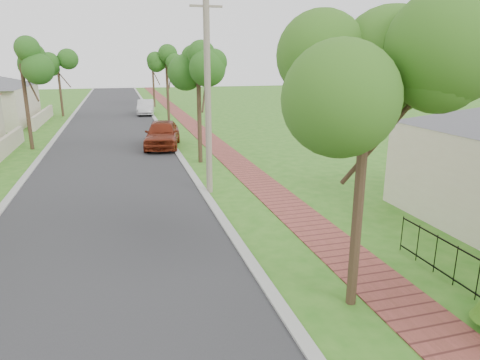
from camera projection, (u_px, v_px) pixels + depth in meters
name	position (u px, v px, depth m)	size (l,w,h in m)	color
road	(111.00, 152.00, 24.68)	(7.00, 120.00, 0.02)	#28282B
kerb_right	(174.00, 148.00, 25.63)	(0.30, 120.00, 0.10)	#9E9E99
kerb_left	(43.00, 155.00, 23.73)	(0.30, 120.00, 0.10)	#9E9E99
sidewalk	(217.00, 146.00, 26.31)	(1.50, 120.00, 0.03)	#93413B
street_trees	(109.00, 68.00, 29.83)	(10.70, 37.65, 5.89)	#382619
parked_car_red	(162.00, 134.00, 25.69)	(1.92, 4.76, 1.62)	maroon
parked_car_white	(146.00, 107.00, 41.17)	(1.47, 4.23, 1.39)	silver
near_tree	(367.00, 90.00, 8.09)	(2.23, 2.23, 5.73)	#382619
utility_pole	(208.00, 97.00, 16.14)	(1.20, 0.24, 7.36)	gray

